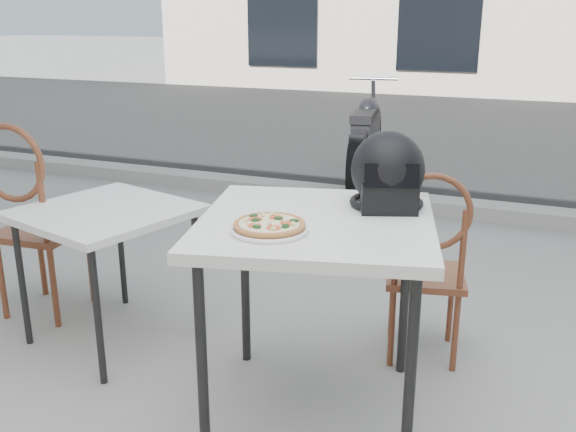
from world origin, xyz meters
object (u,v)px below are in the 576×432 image
at_px(plate, 269,230).
at_px(cafe_table_side, 106,221).
at_px(cafe_chair_side, 30,211).
at_px(motorcycle, 366,138).
at_px(cafe_table_main, 316,237).
at_px(pizza, 269,224).
at_px(helmet, 388,174).
at_px(cafe_chair_main, 427,257).

relative_size(plate, cafe_table_side, 0.38).
xyz_separation_m(cafe_chair_side, motorcycle, (0.80, 3.55, -0.17)).
distance_m(cafe_table_main, cafe_chair_side, 1.69).
bearing_deg(cafe_table_main, pizza, -115.88).
xyz_separation_m(helmet, cafe_chair_main, (0.12, 0.31, -0.45)).
distance_m(pizza, motorcycle, 4.11).
height_order(pizza, cafe_table_side, pizza).
bearing_deg(cafe_table_side, plate, -21.44).
height_order(pizza, motorcycle, motorcycle).
relative_size(cafe_chair_main, cafe_chair_side, 0.87).
bearing_deg(cafe_chair_main, pizza, 48.12).
relative_size(plate, cafe_chair_main, 0.36).
height_order(helmet, cafe_table_side, helmet).
bearing_deg(cafe_table_side, cafe_chair_side, 173.43).
xyz_separation_m(plate, motorcycle, (-0.76, 4.02, -0.42)).
distance_m(cafe_table_side, motorcycle, 3.63).
xyz_separation_m(cafe_table_main, pizza, (-0.10, -0.21, 0.10)).
xyz_separation_m(pizza, helmet, (0.30, 0.46, 0.11)).
bearing_deg(cafe_chair_main, cafe_table_main, 47.07).
bearing_deg(motorcycle, cafe_chair_side, -111.78).
xyz_separation_m(cafe_chair_main, cafe_chair_side, (-1.99, -0.31, 0.07)).
bearing_deg(cafe_table_main, cafe_chair_side, 171.11).
bearing_deg(plate, pizza, 80.60).
xyz_separation_m(plate, cafe_chair_side, (-1.56, 0.47, -0.25)).
bearing_deg(helmet, cafe_chair_main, 48.39).
distance_m(cafe_chair_main, cafe_chair_side, 2.02).
relative_size(plate, cafe_chair_side, 0.32).
bearing_deg(cafe_chair_side, helmet, 174.87).
bearing_deg(plate, helmet, 56.70).
bearing_deg(helmet, motorcycle, 86.64).
distance_m(cafe_table_main, motorcycle, 3.92).
height_order(pizza, helmet, helmet).
distance_m(helmet, cafe_chair_main, 0.56).
distance_m(cafe_table_main, helmet, 0.39).
height_order(cafe_chair_main, motorcycle, motorcycle).
bearing_deg(cafe_chair_main, cafe_table_side, 1.17).
height_order(plate, motorcycle, motorcycle).
distance_m(cafe_chair_main, cafe_table_side, 1.52).
height_order(cafe_table_main, cafe_chair_side, cafe_chair_side).
bearing_deg(motorcycle, pizza, -88.32).
distance_m(pizza, cafe_chair_main, 0.95).
height_order(cafe_table_main, motorcycle, motorcycle).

